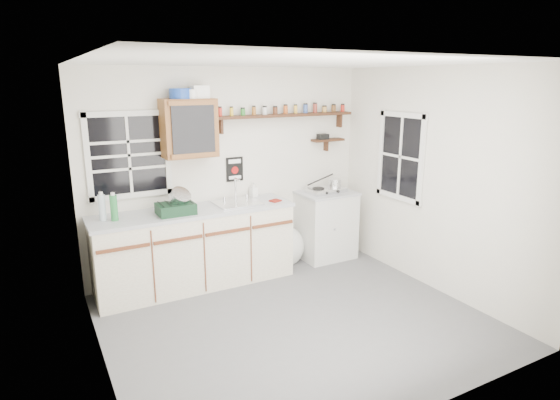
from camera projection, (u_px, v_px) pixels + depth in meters
The scene contains 18 objects.
room at pixel (296, 200), 4.40m from camera, with size 3.64×3.24×2.54m.
main_cabinet at pixel (196, 247), 5.43m from camera, with size 2.31×0.63×0.92m.
right_cabinet at pixel (326, 225), 6.30m from camera, with size 0.73×0.57×0.91m.
sink at pixel (237, 203), 5.57m from camera, with size 0.52×0.44×0.29m.
upper_cabinet at pixel (189, 128), 5.23m from camera, with size 0.60×0.32×0.65m.
upper_cabinet_clutter at pixel (188, 93), 5.14m from camera, with size 0.43×0.24×0.14m.
spice_shelf at pixel (286, 114), 5.86m from camera, with size 1.91×0.18×0.34m.
secondary_shelf at pixel (326, 140), 6.24m from camera, with size 0.45×0.16×0.24m.
warning_sign at pixel (235, 169), 5.76m from camera, with size 0.22×0.02×0.30m.
window_back at pixel (129, 155), 5.12m from camera, with size 0.93×0.03×0.98m.
window_right at pixel (401, 157), 5.64m from camera, with size 0.03×0.78×1.08m.
water_bottles at pixel (108, 207), 4.87m from camera, with size 0.18×0.14×0.31m.
dish_rack at pixel (177, 205), 5.13m from camera, with size 0.40×0.31×0.30m.
soap_bottle at pixel (253, 190), 5.88m from camera, with size 0.08×0.08×0.18m, color white.
rag at pixel (275, 201), 5.67m from camera, with size 0.12×0.11×0.02m, color maroon.
hotplate at pixel (326, 190), 6.16m from camera, with size 0.53×0.31×0.07m.
saucepan at pixel (334, 183), 6.19m from camera, with size 0.41×0.27×0.18m.
trash_bag at pixel (285, 246), 6.15m from camera, with size 0.47×0.42×0.53m.
Camera 1 is at (-2.17, -3.67, 2.35)m, focal length 30.00 mm.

